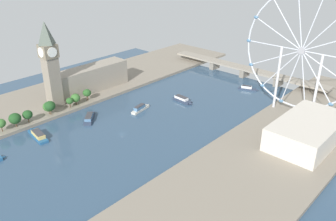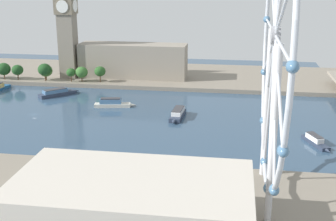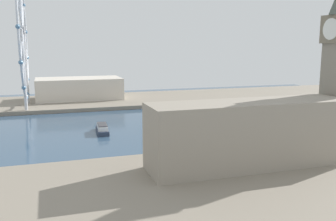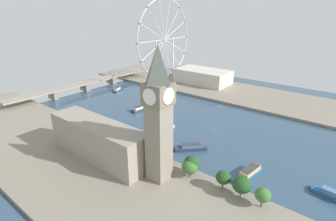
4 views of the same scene
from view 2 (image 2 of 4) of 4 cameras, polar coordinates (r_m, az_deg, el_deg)
ground_plane at (r=293.48m, az=-16.38°, el=-0.48°), size 396.62×396.62×0.00m
riverbank_left at (r=395.03m, az=-9.64°, el=4.65°), size 90.00×520.00×3.00m
clock_tower at (r=369.10m, az=-12.54°, el=10.71°), size 15.40×15.40×83.78m
parliament_block at (r=366.26m, az=-4.37°, el=6.24°), size 22.00×84.83×26.74m
tree_row_embankment at (r=368.89m, az=-15.69°, el=4.86°), size 12.89×98.37×13.47m
ferris_wheel at (r=163.23m, az=13.26°, el=8.81°), size 112.16×3.20×115.42m
riverside_hall at (r=150.59m, az=-4.47°, el=-11.80°), size 42.09×76.35×19.19m
tour_boat_0 at (r=298.62m, az=-6.94°, el=0.89°), size 9.18×27.43×5.99m
tour_boat_1 at (r=274.71m, az=1.22°, el=-0.45°), size 26.26×7.96×5.50m
tour_boat_4 at (r=332.46m, az=-13.67°, el=2.17°), size 24.64×24.45×5.21m
tour_boat_5 at (r=245.13m, az=17.95°, el=-3.63°), size 23.33×12.15×4.88m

